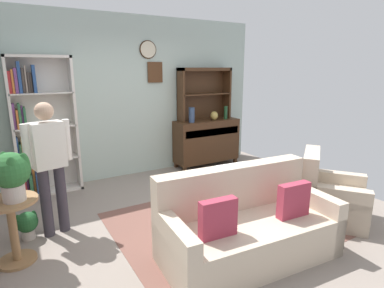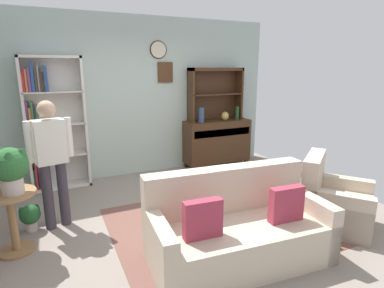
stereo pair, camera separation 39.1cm
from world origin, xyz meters
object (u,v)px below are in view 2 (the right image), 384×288
(bookshelf, at_px, (51,124))
(book_stack, at_px, (231,191))
(person_reading, at_px, (51,156))
(bottle_wine, at_px, (237,113))
(vase_round, at_px, (225,116))
(vase_tall, at_px, (201,115))
(armchair_floral, at_px, (333,203))
(sideboard, at_px, (217,141))
(plant_stand, at_px, (12,216))
(potted_plant_large, at_px, (10,167))
(coffee_table, at_px, (223,197))
(sideboard_hutch, at_px, (215,87))
(potted_plant_small, at_px, (30,216))
(couch_floral, at_px, (237,230))

(bookshelf, height_order, book_stack, bookshelf)
(person_reading, bearing_deg, bottle_wine, 20.24)
(vase_round, height_order, bottle_wine, bottle_wine)
(vase_tall, relative_size, armchair_floral, 0.26)
(vase_round, bearing_deg, armchair_floral, -90.62)
(vase_tall, distance_m, person_reading, 2.90)
(sideboard, xyz_separation_m, book_stack, (-1.04, -2.19, -0.06))
(bottle_wine, bearing_deg, sideboard, 167.11)
(bookshelf, height_order, plant_stand, bookshelf)
(bookshelf, relative_size, potted_plant_large, 4.38)
(plant_stand, height_order, coffee_table, plant_stand)
(sideboard_hutch, height_order, potted_plant_small, sideboard_hutch)
(vase_round, relative_size, coffee_table, 0.21)
(vase_round, xyz_separation_m, armchair_floral, (-0.03, -2.68, -0.72))
(plant_stand, bearing_deg, bookshelf, 75.55)
(sideboard_hutch, height_order, vase_round, sideboard_hutch)
(sideboard, xyz_separation_m, plant_stand, (-3.43, -1.75, -0.09))
(coffee_table, bearing_deg, person_reading, 157.17)
(bookshelf, xyz_separation_m, armchair_floral, (3.06, -2.83, -0.76))
(vase_tall, xyz_separation_m, coffee_table, (-0.72, -2.05, -0.71))
(sideboard_hutch, relative_size, armchair_floral, 1.02)
(couch_floral, distance_m, potted_plant_small, 2.47)
(vase_tall, distance_m, book_stack, 2.29)
(sideboard_hutch, xyz_separation_m, person_reading, (-3.00, -1.45, -0.65))
(book_stack, bearing_deg, couch_floral, -116.52)
(sideboard_hutch, bearing_deg, potted_plant_large, -150.55)
(plant_stand, height_order, book_stack, plant_stand)
(sideboard_hutch, relative_size, plant_stand, 1.63)
(vase_tall, distance_m, potted_plant_small, 3.28)
(vase_round, xyz_separation_m, couch_floral, (-1.48, -2.77, -0.69))
(bookshelf, bearing_deg, vase_tall, -3.71)
(plant_stand, bearing_deg, person_reading, 43.55)
(potted_plant_small, distance_m, coffee_table, 2.34)
(book_stack, bearing_deg, vase_tall, 73.03)
(sideboard, height_order, plant_stand, sideboard)
(plant_stand, bearing_deg, couch_floral, -27.51)
(vase_round, xyz_separation_m, coffee_table, (-1.24, -2.06, -0.65))
(sideboard, bearing_deg, vase_tall, -168.37)
(bookshelf, height_order, person_reading, bookshelf)
(bottle_wine, bearing_deg, bookshelf, 177.00)
(sideboard_hutch, distance_m, book_stack, 2.76)
(bottle_wine, distance_m, book_stack, 2.61)
(sideboard_hutch, height_order, person_reading, sideboard_hutch)
(vase_tall, relative_size, plant_stand, 0.42)
(bookshelf, distance_m, armchair_floral, 4.24)
(bottle_wine, height_order, person_reading, person_reading)
(potted_plant_small, bearing_deg, vase_tall, 23.08)
(vase_tall, bearing_deg, potted_plant_small, -156.92)
(sideboard_hutch, bearing_deg, potted_plant_small, -156.58)
(sideboard_hutch, height_order, potted_plant_large, sideboard_hutch)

